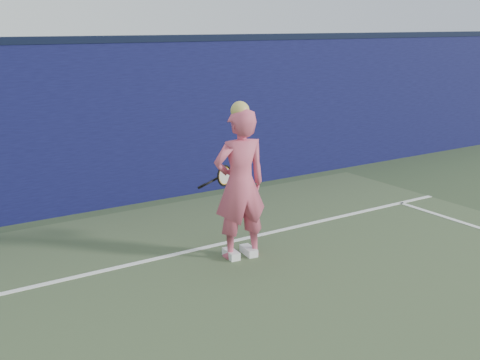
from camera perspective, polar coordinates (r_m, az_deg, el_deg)
backstop_wall at (r=9.20m, az=-17.95°, el=4.35°), size 24.00×0.40×2.50m
wall_cap at (r=9.08m, az=-18.61°, el=12.45°), size 24.00×0.42×0.10m
player at (r=7.16m, az=0.00°, el=-0.39°), size 0.72×0.52×1.91m
racket at (r=7.56m, az=-1.64°, el=0.33°), size 0.53×0.13×0.28m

